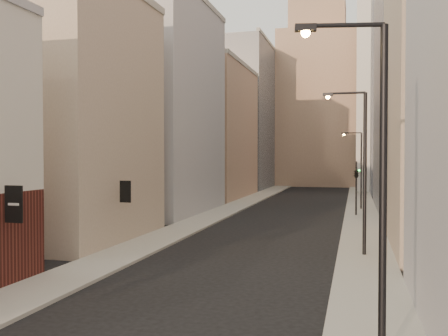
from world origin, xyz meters
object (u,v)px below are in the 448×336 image
traffic_light_right (356,174)px  streetlamp_far (359,166)px  white_tower (383,71)px  streetlamp_mid (360,163)px  streetlamp_near (374,174)px  clock_tower (318,91)px

traffic_light_right → streetlamp_far: bearing=-96.7°
white_tower → streetlamp_mid: bearing=-94.1°
white_tower → streetlamp_near: white_tower is taller
streetlamp_near → traffic_light_right: streetlamp_near is taller
clock_tower → white_tower: size_ratio=1.08×
streetlamp_far → traffic_light_right: bearing=-100.2°
white_tower → streetlamp_far: bearing=-97.3°
white_tower → streetlamp_mid: (-3.81, -52.99, -13.45)m
streetlamp_mid → traffic_light_right: (-0.18, 18.44, -1.27)m
streetlamp_near → streetlamp_mid: 14.92m
clock_tower → traffic_light_right: clock_tower is taller
streetlamp_near → white_tower: bearing=76.1°
clock_tower → streetlamp_far: size_ratio=5.70×
clock_tower → white_tower: clock_tower is taller
streetlamp_far → traffic_light_right: streetlamp_far is taller
clock_tower → streetlamp_near: (7.38, -81.91, -12.54)m
clock_tower → white_tower: 17.83m
white_tower → streetlamp_far: 32.37m
streetlamp_mid → streetlamp_far: bearing=90.1°
traffic_light_right → clock_tower: bearing=-85.6°
clock_tower → traffic_light_right: bearing=-81.8°
traffic_light_right → white_tower: bearing=-100.4°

